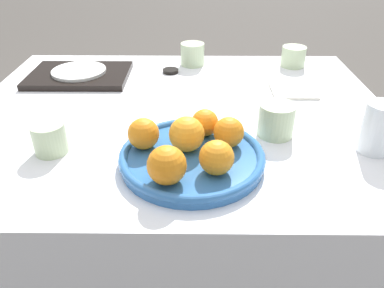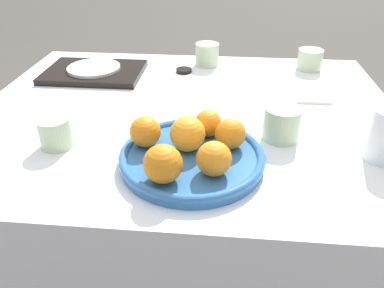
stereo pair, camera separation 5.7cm
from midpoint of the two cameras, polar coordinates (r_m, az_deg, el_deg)
ground_plane at (r=1.53m, az=0.52°, el=-19.82°), size 12.00×12.00×0.00m
table at (r=1.26m, az=0.60°, el=-9.61°), size 1.19×0.96×0.72m
fruit_platter at (r=0.83m, az=1.98°, el=-2.04°), size 0.32×0.32×0.03m
orange_0 at (r=0.72m, az=-2.21°, el=-3.11°), size 0.08×0.08×0.08m
orange_1 at (r=0.82m, az=1.31°, el=1.50°), size 0.08×0.08×0.08m
orange_2 at (r=0.88m, az=4.31°, el=3.14°), size 0.06×0.06×0.06m
orange_3 at (r=0.84m, az=-5.22°, el=1.83°), size 0.07×0.07×0.07m
orange_4 at (r=0.75m, az=5.54°, el=-2.29°), size 0.07×0.07×0.07m
orange_5 at (r=0.84m, az=7.80°, el=1.51°), size 0.07×0.07×0.07m
serving_tray at (r=1.35m, az=-13.47°, el=10.60°), size 0.33×0.23×0.02m
side_plate at (r=1.34m, az=-13.55°, el=11.19°), size 0.18×0.18×0.01m
cup_0 at (r=1.43m, az=18.64°, el=12.09°), size 0.09×0.09×0.07m
cup_1 at (r=0.93m, az=-18.44°, el=1.64°), size 0.08×0.08×0.07m
cup_2 at (r=1.40m, az=3.51°, el=13.45°), size 0.09×0.09×0.08m
cup_3 at (r=0.94m, az=15.21°, el=3.01°), size 0.09×0.09×0.08m
napkin at (r=1.22m, az=18.19°, el=7.27°), size 0.14×0.13×0.01m
soy_dish at (r=1.34m, az=-0.01°, el=11.13°), size 0.05×0.05×0.01m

